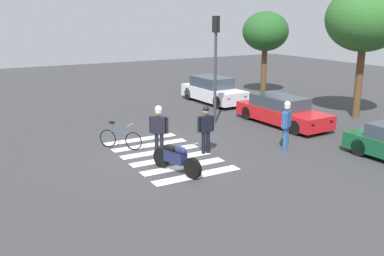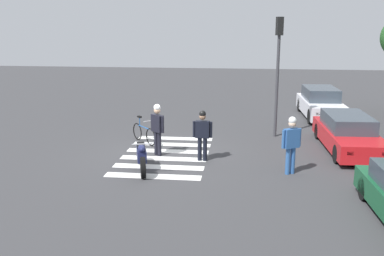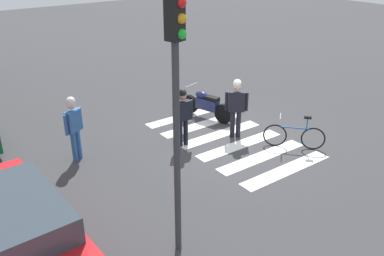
{
  "view_description": "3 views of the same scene",
  "coord_description": "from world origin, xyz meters",
  "px_view_note": "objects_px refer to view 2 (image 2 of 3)",
  "views": [
    {
      "loc": [
        12.9,
        -6.17,
        4.76
      ],
      "look_at": [
        -0.22,
        1.19,
        0.78
      ],
      "focal_mm": 39.95,
      "sensor_mm": 36.0,
      "label": 1
    },
    {
      "loc": [
        14.68,
        2.64,
        4.54
      ],
      "look_at": [
        0.02,
        0.94,
        1.0
      ],
      "focal_mm": 41.41,
      "sensor_mm": 36.0,
      "label": 2
    },
    {
      "loc": [
        -8.39,
        7.57,
        5.47
      ],
      "look_at": [
        -0.07,
        1.45,
        0.79
      ],
      "focal_mm": 39.11,
      "sensor_mm": 36.0,
      "label": 3
    }
  ],
  "objects_px": {
    "officer_on_foot": "(202,132)",
    "pedestrian_bystander": "(291,141)",
    "leaning_bicycle": "(144,133)",
    "officer_by_motorcycle": "(157,126)",
    "car_red_convertible": "(348,133)",
    "police_motorcycle": "(142,156)",
    "car_white_van": "(321,103)",
    "traffic_light_pole": "(278,59)"
  },
  "relations": [
    {
      "from": "car_white_van",
      "to": "car_red_convertible",
      "type": "relative_size",
      "value": 0.94
    },
    {
      "from": "officer_by_motorcycle",
      "to": "officer_on_foot",
      "type": "bearing_deg",
      "value": 74.18
    },
    {
      "from": "car_red_convertible",
      "to": "pedestrian_bystander",
      "type": "bearing_deg",
      "value": -38.48
    },
    {
      "from": "pedestrian_bystander",
      "to": "police_motorcycle",
      "type": "bearing_deg",
      "value": -87.63
    },
    {
      "from": "leaning_bicycle",
      "to": "car_white_van",
      "type": "xyz_separation_m",
      "value": [
        -5.61,
        7.52,
        0.31
      ]
    },
    {
      "from": "officer_by_motorcycle",
      "to": "car_white_van",
      "type": "distance_m",
      "value": 9.79
    },
    {
      "from": "police_motorcycle",
      "to": "car_white_van",
      "type": "xyz_separation_m",
      "value": [
        -8.82,
        6.86,
        0.23
      ]
    },
    {
      "from": "officer_by_motorcycle",
      "to": "car_red_convertible",
      "type": "distance_m",
      "value": 6.88
    },
    {
      "from": "leaning_bicycle",
      "to": "traffic_light_pole",
      "type": "bearing_deg",
      "value": 107.36
    },
    {
      "from": "leaning_bicycle",
      "to": "officer_on_foot",
      "type": "height_order",
      "value": "officer_on_foot"
    },
    {
      "from": "leaning_bicycle",
      "to": "traffic_light_pole",
      "type": "height_order",
      "value": "traffic_light_pole"
    },
    {
      "from": "leaning_bicycle",
      "to": "officer_on_foot",
      "type": "xyz_separation_m",
      "value": [
        2.0,
        2.45,
        0.61
      ]
    },
    {
      "from": "police_motorcycle",
      "to": "officer_by_motorcycle",
      "type": "distance_m",
      "value": 1.77
    },
    {
      "from": "police_motorcycle",
      "to": "officer_by_motorcycle",
      "type": "relative_size",
      "value": 1.11
    },
    {
      "from": "pedestrian_bystander",
      "to": "car_red_convertible",
      "type": "height_order",
      "value": "pedestrian_bystander"
    },
    {
      "from": "pedestrian_bystander",
      "to": "leaning_bicycle",
      "type": "bearing_deg",
      "value": -119.92
    },
    {
      "from": "pedestrian_bystander",
      "to": "car_white_van",
      "type": "relative_size",
      "value": 0.41
    },
    {
      "from": "leaning_bicycle",
      "to": "car_red_convertible",
      "type": "distance_m",
      "value": 7.57
    },
    {
      "from": "pedestrian_bystander",
      "to": "car_white_van",
      "type": "height_order",
      "value": "pedestrian_bystander"
    },
    {
      "from": "police_motorcycle",
      "to": "car_white_van",
      "type": "height_order",
      "value": "car_white_van"
    },
    {
      "from": "traffic_light_pole",
      "to": "police_motorcycle",
      "type": "bearing_deg",
      "value": -42.69
    },
    {
      "from": "pedestrian_bystander",
      "to": "traffic_light_pole",
      "type": "height_order",
      "value": "traffic_light_pole"
    },
    {
      "from": "police_motorcycle",
      "to": "pedestrian_bystander",
      "type": "relative_size",
      "value": 1.12
    },
    {
      "from": "police_motorcycle",
      "to": "leaning_bicycle",
      "type": "distance_m",
      "value": 3.28
    },
    {
      "from": "pedestrian_bystander",
      "to": "traffic_light_pole",
      "type": "relative_size",
      "value": 0.38
    },
    {
      "from": "car_white_van",
      "to": "leaning_bicycle",
      "type": "bearing_deg",
      "value": -53.27
    },
    {
      "from": "officer_on_foot",
      "to": "pedestrian_bystander",
      "type": "bearing_deg",
      "value": 69.96
    },
    {
      "from": "car_white_van",
      "to": "traffic_light_pole",
      "type": "bearing_deg",
      "value": -31.19
    },
    {
      "from": "leaning_bicycle",
      "to": "car_red_convertible",
      "type": "relative_size",
      "value": 0.28
    },
    {
      "from": "car_red_convertible",
      "to": "police_motorcycle",
      "type": "bearing_deg",
      "value": -65.77
    },
    {
      "from": "leaning_bicycle",
      "to": "officer_by_motorcycle",
      "type": "bearing_deg",
      "value": 28.78
    },
    {
      "from": "officer_on_foot",
      "to": "car_white_van",
      "type": "height_order",
      "value": "officer_on_foot"
    },
    {
      "from": "pedestrian_bystander",
      "to": "traffic_light_pole",
      "type": "bearing_deg",
      "value": -177.99
    },
    {
      "from": "police_motorcycle",
      "to": "leaning_bicycle",
      "type": "relative_size",
      "value": 1.51
    },
    {
      "from": "leaning_bicycle",
      "to": "officer_on_foot",
      "type": "relative_size",
      "value": 0.77
    },
    {
      "from": "police_motorcycle",
      "to": "officer_by_motorcycle",
      "type": "bearing_deg",
      "value": 173.44
    },
    {
      "from": "car_white_van",
      "to": "car_red_convertible",
      "type": "xyz_separation_m",
      "value": [
        5.71,
        0.05,
        -0.07
      ]
    },
    {
      "from": "police_motorcycle",
      "to": "pedestrian_bystander",
      "type": "xyz_separation_m",
      "value": [
        -0.19,
        4.59,
        0.58
      ]
    },
    {
      "from": "police_motorcycle",
      "to": "traffic_light_pole",
      "type": "distance_m",
      "value": 7.06
    },
    {
      "from": "police_motorcycle",
      "to": "pedestrian_bystander",
      "type": "height_order",
      "value": "pedestrian_bystander"
    },
    {
      "from": "car_white_van",
      "to": "traffic_light_pole",
      "type": "height_order",
      "value": "traffic_light_pole"
    },
    {
      "from": "officer_by_motorcycle",
      "to": "car_red_convertible",
      "type": "xyz_separation_m",
      "value": [
        -1.45,
        6.72,
        -0.44
      ]
    }
  ]
}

